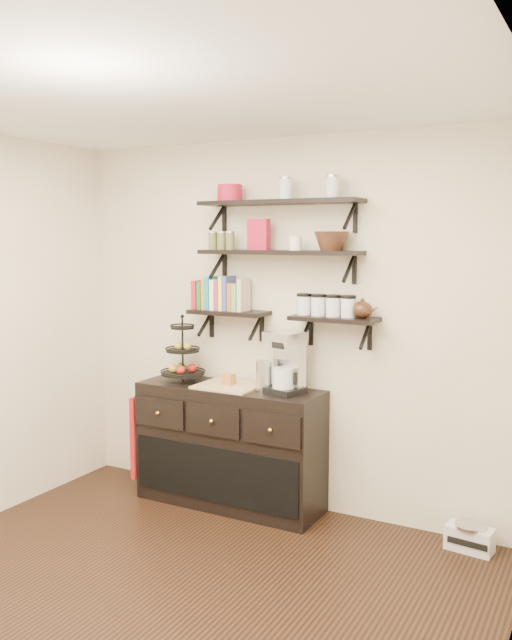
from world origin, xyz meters
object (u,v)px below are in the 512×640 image
Objects in this scene: fruit_stand at (183,359)px; coffee_maker at (287,363)px; radio at (470,538)px; sideboard at (230,446)px.

coffee_maker is (0.86, 0.03, 0.04)m from fruit_stand.
fruit_stand reaches higher than coffee_maker.
radio is at bearing 1.77° from fruit_stand.
coffee_maker is 1.42× the size of radio.
sideboard is at bearing -160.37° from coffee_maker.
coffee_maker is at bearing -171.45° from radio.
radio is (2.14, 0.07, -0.98)m from fruit_stand.
fruit_stand is 2.36m from radio.
fruit_stand is at bearing -171.46° from radio.
sideboard is 1.77m from radio.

